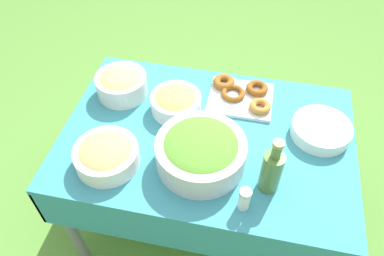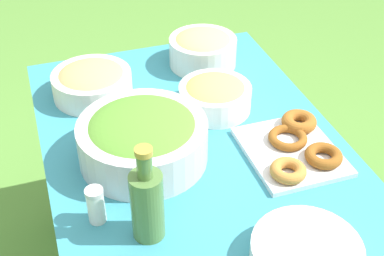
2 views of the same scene
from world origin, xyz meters
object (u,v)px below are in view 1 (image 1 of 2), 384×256
Objects in this scene: pasta_bowl at (121,83)px; fruit_bowl at (176,102)px; salad_bowl at (202,151)px; plate_stack at (321,130)px; olive_oil_bottle at (272,170)px; donut_platter at (241,95)px; bread_bowl at (106,155)px.

fruit_bowl is (0.28, -0.06, -0.01)m from pasta_bowl.
salad_bowl is at bearing -58.04° from fruit_bowl.
pasta_bowl is at bearing 175.16° from plate_stack.
plate_stack is 0.38m from olive_oil_bottle.
donut_platter is at bearing 74.98° from salad_bowl.
salad_bowl reaches higher than pasta_bowl.
salad_bowl reaches higher than fruit_bowl.
olive_oil_bottle reaches higher than bread_bowl.
fruit_bowl is at bearing -11.52° from pasta_bowl.
fruit_bowl reaches higher than plate_stack.
salad_bowl reaches higher than donut_platter.
salad_bowl reaches higher than bread_bowl.
plate_stack is 0.90m from bread_bowl.
donut_platter is 1.25× the size of olive_oil_bottle.
pasta_bowl is 0.93× the size of bread_bowl.
bread_bowl is at bearing -168.05° from salad_bowl.
fruit_bowl is (-0.28, -0.14, 0.03)m from donut_platter.
plate_stack is (0.36, -0.16, 0.01)m from donut_platter.
plate_stack is (0.92, -0.08, -0.03)m from pasta_bowl.
pasta_bowl is at bearing 168.48° from fruit_bowl.
bread_bowl is at bearing -119.31° from fruit_bowl.
olive_oil_bottle is at bearing -11.98° from salad_bowl.
plate_stack is (0.47, 0.25, -0.04)m from salad_bowl.
salad_bowl is 0.28m from olive_oil_bottle.
pasta_bowl is at bearing 151.59° from olive_oil_bottle.
bread_bowl is at bearing -134.31° from donut_platter.
pasta_bowl is at bearing 143.51° from salad_bowl.
olive_oil_bottle is (0.27, -0.06, 0.03)m from salad_bowl.
pasta_bowl is (-0.45, 0.33, -0.01)m from salad_bowl.
bread_bowl is (-0.48, -0.49, 0.03)m from donut_platter.
olive_oil_bottle is 0.55m from fruit_bowl.
olive_oil_bottle reaches higher than donut_platter.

